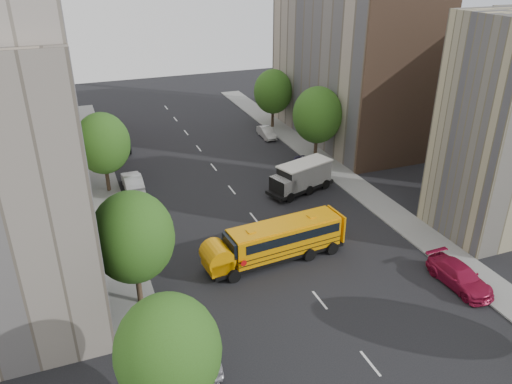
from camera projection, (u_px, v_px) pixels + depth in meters
ground at (272, 241)px, 39.45m from camera, size 120.00×120.00×0.00m
sidewalk_left at (116, 237)px, 39.87m from camera, size 3.00×80.00×0.12m
sidewalk_right at (363, 192)px, 47.36m from camera, size 3.00×80.00×0.12m
lane_markings at (232, 190)px, 47.84m from camera, size 0.15×64.00×0.01m
building_left_redbrick at (21, 95)px, 54.25m from camera, size 10.00×15.00×13.00m
building_right_far at (349, 62)px, 58.17m from camera, size 10.00×22.00×18.00m
building_right_sidewall at (407, 83)px, 48.94m from camera, size 10.10×0.30×18.00m
street_tree_0 at (168, 352)px, 22.09m from camera, size 4.80×4.80×7.41m
street_tree_1 at (133, 237)px, 30.35m from camera, size 5.12×5.12×7.90m
street_tree_2 at (103, 143)px, 45.51m from camera, size 4.99×4.99×7.71m
street_tree_4 at (317, 115)px, 52.57m from camera, size 5.25×5.25×8.10m
street_tree_5 at (273, 92)px, 62.80m from camera, size 4.86×4.86×7.51m
school_bus at (275, 240)px, 36.32m from camera, size 10.68×3.35×2.97m
safari_truck at (301, 177)px, 46.84m from camera, size 7.08×4.23×2.86m
parked_car_0 at (198, 348)px, 27.64m from camera, size 1.99×4.73×1.60m
parked_car_1 at (132, 182)px, 47.64m from camera, size 1.69×4.82×1.59m
parked_car_2 at (117, 144)px, 57.22m from camera, size 2.55×5.37×1.48m
parked_car_3 at (460, 276)px, 33.87m from camera, size 2.23×5.20×1.49m
parked_car_4 at (309, 165)px, 51.40m from camera, size 1.89×4.39×1.48m
parked_car_5 at (267, 132)px, 61.07m from camera, size 1.48×3.95×1.29m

